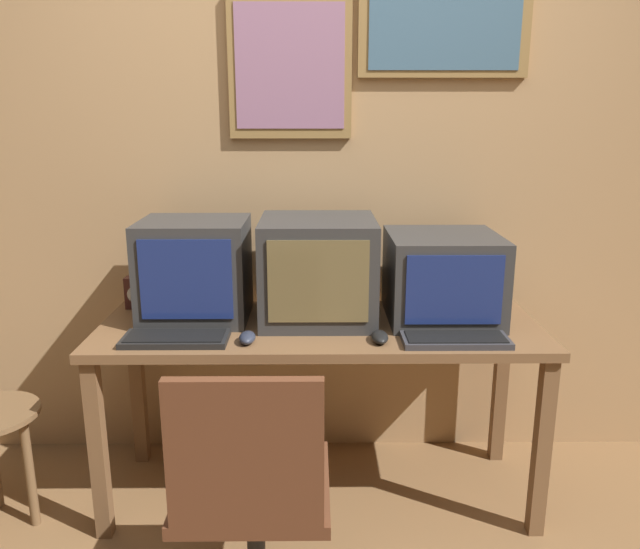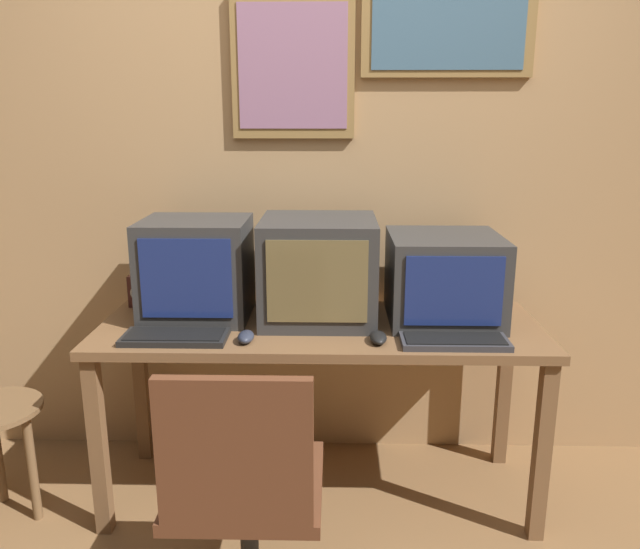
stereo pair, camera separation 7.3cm
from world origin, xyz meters
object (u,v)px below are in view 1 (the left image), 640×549
at_px(monitor_left, 195,270).
at_px(monitor_center, 318,269).
at_px(office_chair, 253,519).
at_px(keyboard_main, 176,338).
at_px(mouse_far_corner, 380,337).
at_px(monitor_right, 442,277).
at_px(keyboard_side, 455,340).
at_px(mouse_near_keyboard, 247,338).
at_px(desk_clock, 138,293).

height_order(monitor_left, monitor_center, monitor_center).
distance_m(monitor_center, office_chair, 1.01).
xyz_separation_m(keyboard_main, mouse_far_corner, (0.74, -0.01, 0.01)).
height_order(monitor_right, keyboard_side, monitor_right).
xyz_separation_m(monitor_center, mouse_far_corner, (0.22, -0.28, -0.19)).
relative_size(monitor_center, keyboard_side, 1.17).
distance_m(monitor_left, mouse_far_corner, 0.79).
bearing_deg(mouse_near_keyboard, monitor_center, 47.68).
xyz_separation_m(mouse_near_keyboard, office_chair, (0.06, -0.54, -0.37)).
bearing_deg(keyboard_side, monitor_left, 163.05).
distance_m(mouse_near_keyboard, office_chair, 0.66).
distance_m(monitor_right, mouse_far_corner, 0.42).
distance_m(monitor_right, keyboard_main, 1.07).
height_order(monitor_center, office_chair, monitor_center).
height_order(monitor_left, office_chair, monitor_left).
height_order(keyboard_main, desk_clock, desk_clock).
xyz_separation_m(keyboard_side, mouse_far_corner, (-0.27, 0.02, 0.01)).
height_order(mouse_near_keyboard, mouse_far_corner, mouse_near_keyboard).
distance_m(keyboard_side, office_chair, 0.94).
xyz_separation_m(monitor_center, desk_clock, (-0.77, 0.14, -0.14)).
xyz_separation_m(monitor_right, keyboard_side, (-0.00, -0.29, -0.16)).
distance_m(keyboard_side, desk_clock, 1.34).
bearing_deg(monitor_left, keyboard_main, -95.90).
height_order(keyboard_main, keyboard_side, same).
distance_m(monitor_right, mouse_near_keyboard, 0.82).
bearing_deg(office_chair, keyboard_main, 120.55).
bearing_deg(keyboard_side, keyboard_main, 178.76).
height_order(monitor_right, mouse_near_keyboard, monitor_right).
relative_size(monitor_center, desk_clock, 3.35).
bearing_deg(keyboard_side, desk_clock, 161.12).
height_order(monitor_center, keyboard_main, monitor_center).
height_order(mouse_near_keyboard, desk_clock, desk_clock).
bearing_deg(office_chair, mouse_near_keyboard, 96.66).
relative_size(monitor_center, monitor_right, 1.02).
xyz_separation_m(monitor_center, mouse_near_keyboard, (-0.26, -0.28, -0.18)).
bearing_deg(mouse_far_corner, monitor_left, 158.26).
bearing_deg(monitor_center, monitor_right, -0.28).
xyz_separation_m(monitor_left, desk_clock, (-0.28, 0.13, -0.13)).
height_order(keyboard_side, desk_clock, desk_clock).
distance_m(monitor_left, monitor_center, 0.49).
xyz_separation_m(keyboard_side, office_chair, (-0.69, -0.53, -0.36)).
bearing_deg(keyboard_main, keyboard_side, -1.24).
bearing_deg(office_chair, desk_clock, 120.75).
relative_size(mouse_near_keyboard, office_chair, 0.12).
bearing_deg(mouse_far_corner, desk_clock, 157.21).
bearing_deg(desk_clock, mouse_near_keyboard, -39.69).
bearing_deg(mouse_near_keyboard, desk_clock, 140.31).
bearing_deg(monitor_right, mouse_near_keyboard, -159.65).
height_order(monitor_right, keyboard_main, monitor_right).
bearing_deg(mouse_near_keyboard, keyboard_main, 177.29).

